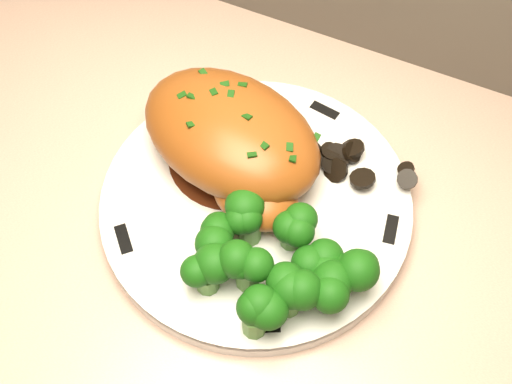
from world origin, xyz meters
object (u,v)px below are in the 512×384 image
at_px(counter, 55,319).
at_px(plate, 256,204).
at_px(chicken_breast, 234,141).
at_px(broccoli_florets, 276,265).

bearing_deg(counter, plate, 12.80).
relative_size(chicken_breast, broccoli_florets, 1.38).
xyz_separation_m(counter, plate, (0.31, 0.07, 0.46)).
bearing_deg(counter, chicken_breast, 19.23).
xyz_separation_m(plate, chicken_breast, (-0.03, 0.03, 0.04)).
distance_m(counter, chicken_breast, 0.58).
bearing_deg(counter, broccoli_florets, 1.19).
distance_m(plate, broccoli_florets, 0.09).
xyz_separation_m(counter, broccoli_florets, (0.36, 0.01, 0.49)).
xyz_separation_m(plate, broccoli_florets, (0.05, -0.06, 0.03)).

